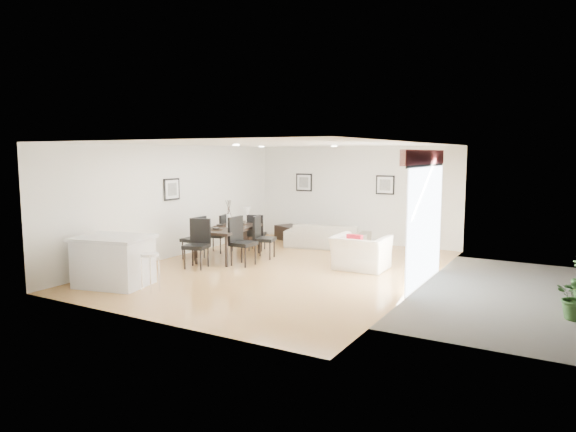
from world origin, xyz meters
The scene contains 26 objects.
ground centered at (0.00, 0.00, 0.00)m, with size 8.00×8.00×0.00m, color tan.
wall_back centered at (0.00, 4.00, 1.35)m, with size 6.00×0.04×2.70m, color silver.
wall_front centered at (0.00, -4.00, 1.35)m, with size 6.00×0.04×2.70m, color silver.
wall_left centered at (-3.00, 0.00, 1.35)m, with size 0.04×8.00×2.70m, color silver.
wall_right centered at (3.00, 0.00, 1.35)m, with size 0.04×8.00×2.70m, color silver.
ceiling centered at (0.00, 0.00, 2.70)m, with size 6.00×8.00×0.02m, color white.
sofa centered at (-0.26, 2.79, 0.32)m, with size 2.21×0.87×0.65m, color gray.
armchair centered at (1.48, 0.81, 0.37)m, with size 1.14×0.99×0.74m, color beige.
dining_table centered at (-1.70, 0.35, 0.68)m, with size 1.14×1.91×0.75m.
dining_chair_wnear centered at (-2.33, -0.11, 0.57)m, with size 0.46×0.46×1.02m.
dining_chair_wfar centered at (-2.34, 0.82, 0.54)m, with size 0.54×0.54×0.97m.
dining_chair_enear centered at (-1.07, -0.10, 0.61)m, with size 0.51×0.51×1.09m.
dining_chair_efar centered at (-1.06, 0.78, 0.57)m, with size 0.56×0.56×1.02m.
dining_chair_head centered at (-1.72, -0.77, 0.60)m, with size 0.58×0.58×1.08m.
dining_chair_foot centered at (-1.67, 1.48, 0.53)m, with size 0.54×0.54×0.95m.
vase centered at (-1.70, 0.35, 1.02)m, with size 0.85×1.30×0.66m.
coffee_table centered at (-1.64, 3.39, 0.21)m, with size 1.03×0.62×0.41m, color black.
side_table centered at (-2.66, 2.54, 0.29)m, with size 0.43×0.43×0.58m, color black.
table_lamp centered at (-2.65, 2.54, 0.85)m, with size 0.22×0.22×0.42m.
cushion centered at (1.37, 0.70, 0.60)m, with size 0.35×0.11×0.35m, color #AC1623.
kitchen_island centered at (-2.09, -2.80, 0.48)m, with size 1.55×1.32×0.95m.
bar_stool centered at (-1.15, -2.80, 0.61)m, with size 0.33×0.33×0.72m.
framed_print_back_left centered at (-1.60, 3.97, 1.65)m, with size 0.52×0.04×0.52m.
framed_print_back_right centered at (0.90, 3.97, 1.65)m, with size 0.52×0.04×0.52m.
framed_print_left_wall centered at (-2.97, -0.20, 1.65)m, with size 0.04×0.52×0.52m.
sliding_door centered at (2.96, 0.30, 1.66)m, with size 0.12×2.70×2.57m.
Camera 1 is at (5.52, -9.45, 2.50)m, focal length 32.00 mm.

